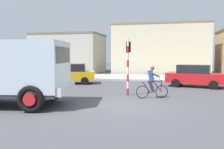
# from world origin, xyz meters

# --- Properties ---
(ground_plane) EXTENTS (120.00, 120.00, 0.00)m
(ground_plane) POSITION_xyz_m (0.00, 0.00, 0.00)
(ground_plane) COLOR #4C4C51
(sidewalk_far) EXTENTS (80.00, 5.00, 0.16)m
(sidewalk_far) POSITION_xyz_m (0.00, 12.73, 0.08)
(sidewalk_far) COLOR #ADADA8
(sidewalk_far) RESTS_ON ground
(truck_foreground) EXTENTS (5.72, 3.41, 2.90)m
(truck_foreground) POSITION_xyz_m (-5.06, -1.08, 1.67)
(truck_foreground) COLOR silver
(truck_foreground) RESTS_ON ground
(cyclist) EXTENTS (1.65, 0.70, 1.72)m
(cyclist) POSITION_xyz_m (1.20, 2.20, 0.86)
(cyclist) COLOR black
(cyclist) RESTS_ON ground
(traffic_light_pole) EXTENTS (0.24, 0.43, 3.20)m
(traffic_light_pole) POSITION_xyz_m (-0.19, 2.84, 2.07)
(traffic_light_pole) COLOR red
(traffic_light_pole) RESTS_ON ground
(car_red_near) EXTENTS (4.28, 2.54, 1.60)m
(car_red_near) POSITION_xyz_m (3.98, 7.42, 0.82)
(car_red_near) COLOR red
(car_red_near) RESTS_ON ground
(car_white_mid) EXTENTS (4.32, 2.80, 1.60)m
(car_white_mid) POSITION_xyz_m (-5.55, 7.17, 0.82)
(car_white_mid) COLOR gold
(car_white_mid) RESTS_ON ground
(building_corner_left) EXTENTS (8.82, 6.54, 5.12)m
(building_corner_left) POSITION_xyz_m (-10.85, 19.68, 2.56)
(building_corner_left) COLOR #B2AD9E
(building_corner_left) RESTS_ON ground
(building_mid_block) EXTENTS (11.16, 6.50, 5.97)m
(building_mid_block) POSITION_xyz_m (1.25, 19.19, 2.99)
(building_mid_block) COLOR beige
(building_mid_block) RESTS_ON ground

